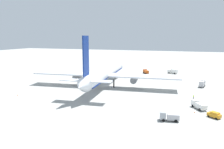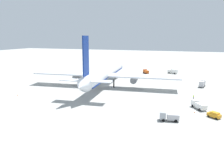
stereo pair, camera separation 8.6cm
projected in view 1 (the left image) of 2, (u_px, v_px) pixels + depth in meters
ground_plane at (106, 85)px, 119.93m from camera, size 600.00×600.00×0.00m
airliner at (105, 73)px, 117.41m from camera, size 74.87×76.90×26.21m
service_truck_0 at (202, 84)px, 116.30m from camera, size 6.20×3.38×3.11m
service_truck_1 at (173, 71)px, 157.70m from camera, size 4.71×7.09×3.20m
service_truck_2 at (169, 116)px, 69.68m from camera, size 3.49×6.13×2.77m
service_truck_3 at (199, 105)px, 81.27m from camera, size 6.98×5.60×2.60m
service_truck_4 at (146, 72)px, 158.49m from camera, size 5.40×4.82×2.67m
service_van at (214, 115)px, 72.18m from camera, size 3.95×4.46×1.97m
ground_worker_0 at (194, 97)px, 93.90m from camera, size 0.48×0.48×1.78m
ground_worker_1 at (171, 77)px, 139.26m from camera, size 0.52×0.52×1.71m
ground_worker_2 at (163, 76)px, 144.95m from camera, size 0.57×0.57×1.65m
traffic_cone_0 at (195, 112)px, 76.90m from camera, size 0.36×0.36×0.55m
traffic_cone_1 at (17, 95)px, 99.15m from camera, size 0.36×0.36×0.55m
traffic_cone_2 at (77, 70)px, 173.69m from camera, size 0.36×0.36×0.55m
traffic_cone_3 at (194, 80)px, 134.49m from camera, size 0.36×0.36×0.55m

